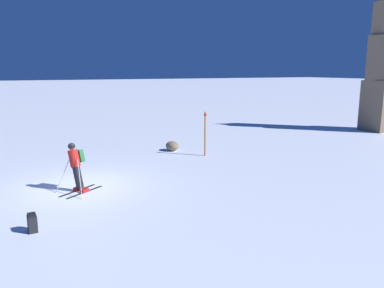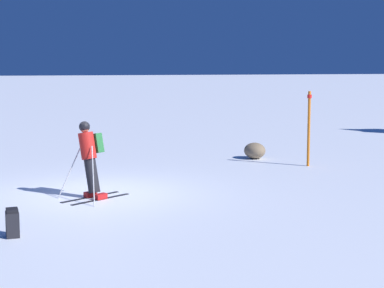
% 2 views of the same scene
% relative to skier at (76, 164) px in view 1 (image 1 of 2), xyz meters
% --- Properties ---
extents(ground_plane, '(300.00, 300.00, 0.00)m').
position_rel_skier_xyz_m(ground_plane, '(-0.36, 0.09, -0.95)').
color(ground_plane, white).
extents(skier, '(1.48, 1.62, 1.74)m').
position_rel_skier_xyz_m(skier, '(0.00, 0.00, 0.00)').
color(skier, black).
rests_on(skier, ground).
extents(rock_pillar, '(1.88, 1.65, 9.94)m').
position_rel_skier_xyz_m(rock_pillar, '(-4.49, 21.03, 3.21)').
color(rock_pillar, '#7A664C').
rests_on(rock_pillar, ground).
extents(spare_backpack, '(0.32, 0.25, 0.50)m').
position_rel_skier_xyz_m(spare_backpack, '(3.03, -1.63, -0.71)').
color(spare_backpack, black).
rests_on(spare_backpack, ground).
extents(exposed_boulder_0, '(0.78, 0.66, 0.51)m').
position_rel_skier_xyz_m(exposed_boulder_0, '(-4.65, 5.60, -0.70)').
color(exposed_boulder_0, '#7A664C').
rests_on(exposed_boulder_0, ground).
extents(trail_marker, '(0.13, 0.13, 2.20)m').
position_rel_skier_xyz_m(trail_marker, '(-2.86, 6.61, 0.24)').
color(trail_marker, orange).
rests_on(trail_marker, ground).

